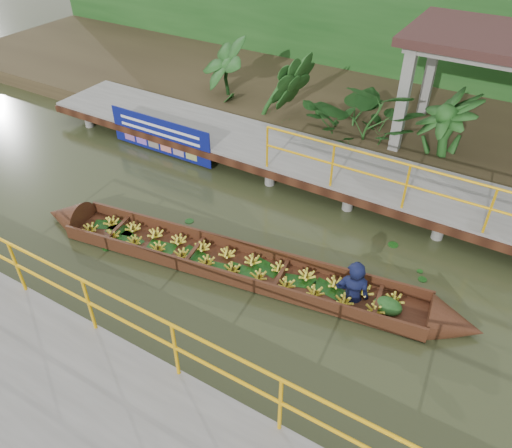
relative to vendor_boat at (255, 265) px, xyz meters
The scene contains 8 objects.
ground 0.46m from the vendor_boat, 149.26° to the left, with size 80.00×80.00×0.00m, color #2E351A.
land_strip 7.70m from the vendor_boat, 92.45° to the left, with size 30.00×8.00×0.45m, color #322819.
far_dock 3.64m from the vendor_boat, 94.89° to the left, with size 16.00×2.06×1.66m.
pavilion 7.48m from the vendor_boat, 67.65° to the left, with size 4.40×3.00×3.00m.
foliage_backdrop 10.35m from the vendor_boat, 91.85° to the left, with size 30.00×0.80×4.00m, color #154114.
vendor_boat is the anchor object (origin of this frame).
blue_banner 5.20m from the vendor_boat, 149.01° to the left, with size 3.14×0.04×0.98m.
tropical_plants 5.82m from the vendor_boat, 73.17° to the left, with size 14.20×1.20×1.50m.
Camera 1 is at (3.92, -6.15, 6.54)m, focal length 35.00 mm.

